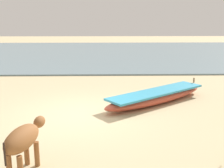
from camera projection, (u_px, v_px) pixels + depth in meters
ground at (78, 114)px, 8.89m from camera, size 80.00×80.00×0.00m
sea_water at (96, 53)px, 24.58m from camera, size 60.00×20.00×0.08m
fishing_boat_3 at (157, 96)px, 10.06m from camera, size 4.31×3.55×0.64m
cow_adult_brown at (24, 139)px, 5.42m from camera, size 0.69×1.46×0.96m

